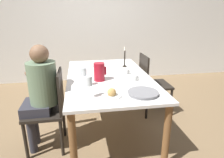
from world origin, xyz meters
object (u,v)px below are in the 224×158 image
(teacup_across, at_px, (126,72))
(serving_tray, at_px, (143,93))
(person_seated, at_px, (40,90))
(chair_opposite, at_px, (151,82))
(red_pitcher, at_px, (99,72))
(wine_glass_water, at_px, (84,73))
(chair_person_side, at_px, (50,108))
(wine_glass_juice, at_px, (89,82))
(teacup_near_person, at_px, (134,78))
(bread_plate, at_px, (112,94))
(candlestick_tall, at_px, (125,59))

(teacup_across, bearing_deg, serving_tray, -88.16)
(person_seated, relative_size, teacup_across, 8.32)
(chair_opposite, xyz_separation_m, red_pitcher, (-0.82, -0.48, 0.35))
(chair_opposite, relative_size, serving_tray, 3.01)
(wine_glass_water, bearing_deg, serving_tray, -30.07)
(chair_person_side, xyz_separation_m, red_pitcher, (0.56, 0.13, 0.35))
(wine_glass_juice, distance_m, teacup_across, 0.83)
(wine_glass_water, distance_m, teacup_near_person, 0.60)
(chair_person_side, height_order, red_pitcher, red_pitcher)
(chair_opposite, height_order, red_pitcher, red_pitcher)
(wine_glass_juice, relative_size, teacup_near_person, 1.48)
(chair_person_side, height_order, bread_plate, chair_person_side)
(chair_person_side, distance_m, wine_glass_juice, 0.67)
(chair_opposite, bearing_deg, wine_glass_water, -57.58)
(chair_opposite, distance_m, teacup_across, 0.62)
(chair_person_side, bearing_deg, teacup_near_person, -86.69)
(candlestick_tall, bearing_deg, red_pitcher, -128.30)
(red_pitcher, bearing_deg, teacup_near_person, -11.03)
(chair_person_side, bearing_deg, candlestick_tall, -55.81)
(chair_person_side, height_order, teacup_near_person, chair_person_side)
(red_pitcher, distance_m, candlestick_tall, 0.69)
(chair_person_side, xyz_separation_m, wine_glass_water, (0.38, -0.03, 0.40))
(bread_plate, relative_size, candlestick_tall, 0.65)
(chair_opposite, bearing_deg, teacup_near_person, -37.27)
(serving_tray, xyz_separation_m, candlestick_tall, (0.05, 1.02, 0.10))
(wine_glass_juice, distance_m, teacup_near_person, 0.68)
(red_pitcher, xyz_separation_m, candlestick_tall, (0.42, 0.54, 0.00))
(red_pitcher, bearing_deg, person_seated, -169.63)
(bread_plate, bearing_deg, wine_glass_juice, 179.32)
(wine_glass_juice, height_order, teacup_near_person, wine_glass_juice)
(teacup_near_person, height_order, bread_plate, bread_plate)
(wine_glass_juice, distance_m, candlestick_tall, 1.16)
(red_pitcher, relative_size, bread_plate, 1.11)
(red_pitcher, distance_m, serving_tray, 0.62)
(teacup_near_person, bearing_deg, teacup_across, 99.98)
(person_seated, relative_size, teacup_near_person, 8.32)
(wine_glass_juice, xyz_separation_m, teacup_across, (0.50, 0.65, -0.13))
(chair_person_side, relative_size, wine_glass_water, 4.41)
(wine_glass_juice, distance_m, bread_plate, 0.25)
(teacup_across, relative_size, serving_tray, 0.47)
(person_seated, relative_size, red_pitcher, 5.70)
(wine_glass_juice, height_order, candlestick_tall, candlestick_tall)
(chair_person_side, relative_size, bread_plate, 4.81)
(candlestick_tall, bearing_deg, person_seated, -148.58)
(serving_tray, bearing_deg, candlestick_tall, 87.32)
(teacup_near_person, xyz_separation_m, candlestick_tall, (0.02, 0.62, 0.08))
(teacup_across, xyz_separation_m, candlestick_tall, (0.07, 0.36, 0.08))
(red_pitcher, distance_m, teacup_across, 0.40)
(chair_person_side, distance_m, serving_tray, 1.04)
(person_seated, distance_m, teacup_across, 1.05)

